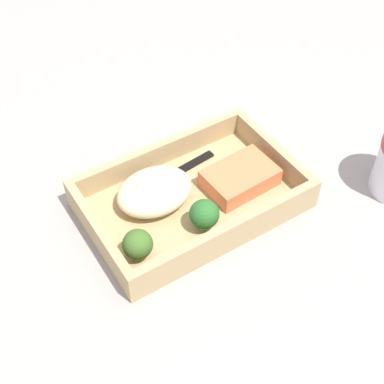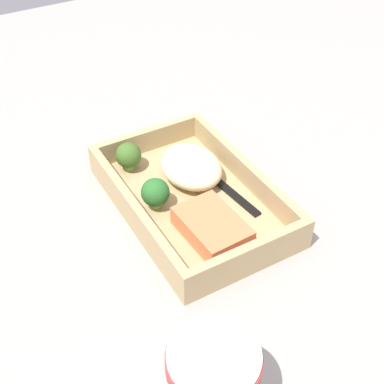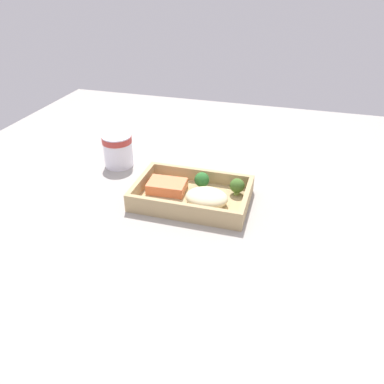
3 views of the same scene
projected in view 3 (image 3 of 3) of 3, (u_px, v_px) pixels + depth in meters
ground_plane at (192, 204)px, 96.58cm from camera, size 160.00×160.00×2.00cm
takeout_tray at (192, 199)px, 95.74cm from camera, size 28.80×18.58×1.20cm
tray_rim at (192, 191)px, 94.50cm from camera, size 28.80×18.58×3.52cm
salmon_fillet at (167, 186)px, 97.33cm from camera, size 9.99×7.06×2.71cm
mashed_potatoes at (207, 198)px, 91.39cm from camera, size 10.55×8.33×4.03cm
broccoli_floret_1 at (237, 186)px, 95.35cm from camera, size 3.79×3.79×4.42cm
broccoli_floret_2 at (202, 180)px, 97.83cm from camera, size 3.90×3.90×4.56cm
fork at (193, 208)px, 90.75cm from camera, size 15.89×3.34×0.44cm
paper_cup at (118, 149)px, 110.11cm from camera, size 8.65×8.65×9.63cm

